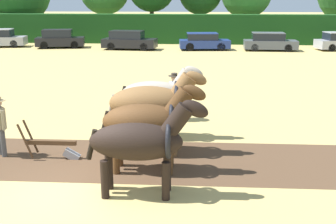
# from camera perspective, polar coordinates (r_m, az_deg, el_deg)

# --- Properties ---
(ground_plane) EXTENTS (240.00, 240.00, 0.00)m
(ground_plane) POSITION_cam_1_polar(r_m,az_deg,el_deg) (10.03, -13.26, -10.44)
(ground_plane) COLOR tan
(hedgerow) EXTENTS (64.08, 1.99, 2.72)m
(hedgerow) POSITION_cam_1_polar(r_m,az_deg,el_deg) (41.01, 0.39, 11.21)
(hedgerow) COLOR #194719
(hedgerow) RESTS_ON ground
(draft_horse_lead_left) EXTENTS (2.75, 0.90, 2.28)m
(draft_horse_lead_left) POSITION_cam_1_polar(r_m,az_deg,el_deg) (9.21, -3.64, -4.01)
(draft_horse_lead_left) COLOR black
(draft_horse_lead_left) RESTS_ON ground
(draft_horse_lead_right) EXTENTS (2.72, 0.97, 2.33)m
(draft_horse_lead_right) POSITION_cam_1_polar(r_m,az_deg,el_deg) (10.46, -2.77, -1.29)
(draft_horse_lead_right) COLOR #513319
(draft_horse_lead_right) RESTS_ON ground
(draft_horse_trail_left) EXTENTS (2.86, 1.07, 2.43)m
(draft_horse_trail_left) POSITION_cam_1_polar(r_m,az_deg,el_deg) (11.72, -2.10, 1.15)
(draft_horse_trail_left) COLOR brown
(draft_horse_trail_left) RESTS_ON ground
(draft_horse_trail_right) EXTENTS (2.70, 0.92, 2.35)m
(draft_horse_trail_right) POSITION_cam_1_polar(r_m,az_deg,el_deg) (13.04, -1.50, 2.31)
(draft_horse_trail_right) COLOR #B2A38E
(draft_horse_trail_right) RESTS_ON ground
(plow) EXTENTS (1.64, 0.47, 1.13)m
(plow) POSITION_cam_1_polar(r_m,az_deg,el_deg) (11.95, -14.96, -4.63)
(plow) COLOR #4C331E
(plow) RESTS_ON ground
(farmer_at_plow) EXTENTS (0.49, 0.49, 1.69)m
(farmer_at_plow) POSITION_cam_1_polar(r_m,az_deg,el_deg) (12.44, -21.84, -1.23)
(farmer_at_plow) COLOR #4C4C4C
(farmer_at_plow) RESTS_ON ground
(farmer_beside_team) EXTENTS (0.43, 0.60, 1.71)m
(farmer_beside_team) POSITION_cam_1_polar(r_m,az_deg,el_deg) (15.00, 0.85, 2.63)
(farmer_beside_team) COLOR #4C4C4C
(farmer_beside_team) RESTS_ON ground
(parked_car_center_left) EXTENTS (4.36, 2.58, 1.58)m
(parked_car_center_left) POSITION_cam_1_polar(r_m,az_deg,el_deg) (38.35, -14.49, 9.55)
(parked_car_center_left) COLOR black
(parked_car_center_left) RESTS_ON ground
(parked_car_center) EXTENTS (4.63, 2.22, 1.57)m
(parked_car_center) POSITION_cam_1_polar(r_m,az_deg,el_deg) (36.11, -5.33, 9.63)
(parked_car_center) COLOR black
(parked_car_center) RESTS_ON ground
(parked_car_center_right) EXTENTS (4.32, 2.13, 1.42)m
(parked_car_center_right) POSITION_cam_1_polar(r_m,az_deg,el_deg) (35.74, 4.88, 9.48)
(parked_car_center_right) COLOR navy
(parked_car_center_right) RESTS_ON ground
(parked_car_right) EXTENTS (4.33, 1.86, 1.48)m
(parked_car_right) POSITION_cam_1_polar(r_m,az_deg,el_deg) (36.14, 13.60, 9.21)
(parked_car_right) COLOR #565B66
(parked_car_right) RESTS_ON ground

